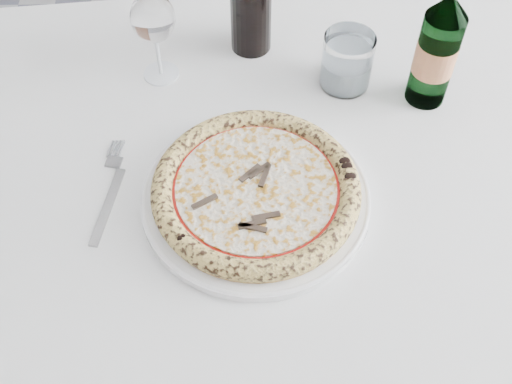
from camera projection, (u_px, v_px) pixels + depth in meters
floor at (240, 380)px, 1.57m from camera, size 5.00×6.00×0.02m
dining_table at (254, 185)px, 1.09m from camera, size 1.47×0.95×0.76m
plate at (256, 197)px, 0.95m from camera, size 0.34×0.34×0.02m
pizza at (256, 189)px, 0.93m from camera, size 0.31×0.31×0.03m
fork at (110, 192)px, 0.96m from camera, size 0.04×0.20×0.00m
wine_glass at (153, 20)px, 1.03m from camera, size 0.07×0.07×0.16m
tumbler at (347, 64)px, 1.07m from camera, size 0.09×0.09×0.10m
beer_bottle at (437, 49)px, 1.00m from camera, size 0.07×0.07×0.26m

